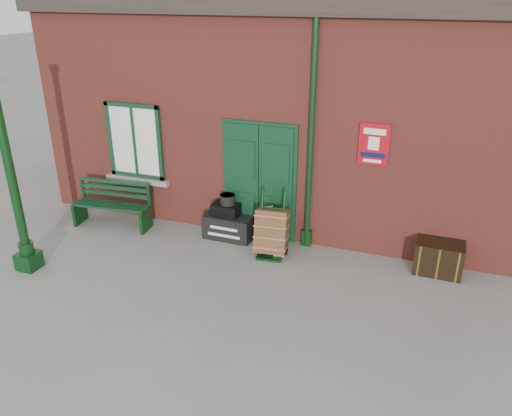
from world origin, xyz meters
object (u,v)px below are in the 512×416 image
at_px(bench, 113,203).
at_px(dark_trunk, 439,258).
at_px(houdini_trunk, 229,226).
at_px(porter_trolley, 272,232).

bearing_deg(bench, dark_trunk, -2.94).
bearing_deg(houdini_trunk, dark_trunk, 0.81).
bearing_deg(dark_trunk, bench, -176.38).
relative_size(porter_trolley, dark_trunk, 1.50).
xyz_separation_m(bench, houdini_trunk, (2.40, 0.29, -0.24)).
height_order(houdini_trunk, dark_trunk, dark_trunk).
relative_size(houdini_trunk, dark_trunk, 1.20).
xyz_separation_m(houdini_trunk, dark_trunk, (3.80, 0.00, 0.05)).
distance_m(bench, houdini_trunk, 2.43).
distance_m(porter_trolley, dark_trunk, 2.86).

